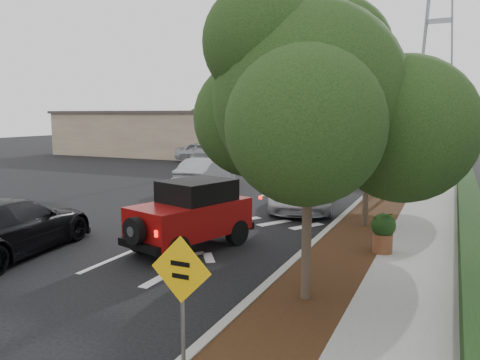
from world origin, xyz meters
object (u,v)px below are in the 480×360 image
Objects in this scene: black_suv_oncoming at (8,227)px; speed_hump_sign at (182,287)px; red_jeep at (195,214)px; silver_suv_ahead at (302,192)px.

speed_hump_sign reaches higher than black_suv_oncoming.
speed_hump_sign is at bearing 146.75° from black_suv_oncoming.
speed_hump_sign is at bearing -44.84° from red_jeep.
silver_suv_ahead is at bearing 99.81° from speed_hump_sign.
red_jeep is 0.78× the size of silver_suv_ahead.
black_suv_oncoming is at bearing -134.37° from silver_suv_ahead.
black_suv_oncoming is at bearing 156.73° from speed_hump_sign.
black_suv_oncoming is 2.65× the size of speed_hump_sign.
red_jeep is 7.01m from speed_hump_sign.
silver_suv_ahead is 13.04m from speed_hump_sign.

